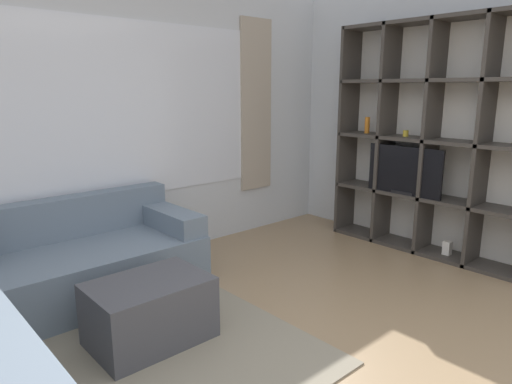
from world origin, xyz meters
name	(u,v)px	position (x,y,z in m)	size (l,w,h in m)	color
wall_back	(128,120)	(0.00, 2.99, 1.36)	(6.21, 0.11, 2.70)	silver
wall_right	(419,117)	(2.54, 1.48, 1.35)	(0.07, 4.16, 2.70)	silver
area_rug	(62,380)	(-1.25, 1.49, 0.01)	(2.87, 2.13, 0.01)	gray
shelving_unit	(432,141)	(2.36, 1.22, 1.13)	(0.36, 2.04, 2.30)	silver
couch_main	(57,269)	(-0.91, 2.50, 0.29)	(2.19, 0.89, 0.77)	slate
ottoman	(150,312)	(-0.65, 1.53, 0.22)	(0.75, 0.53, 0.43)	#47474C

